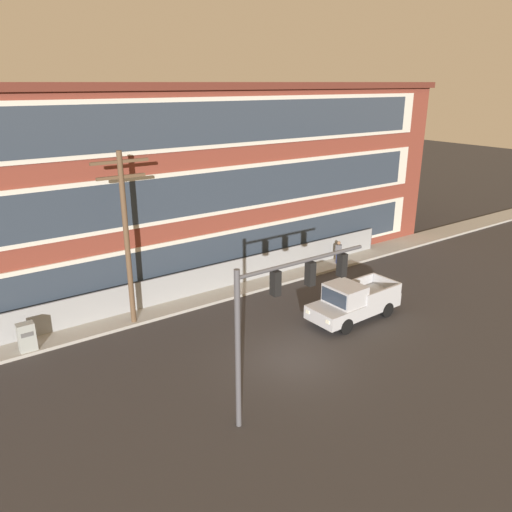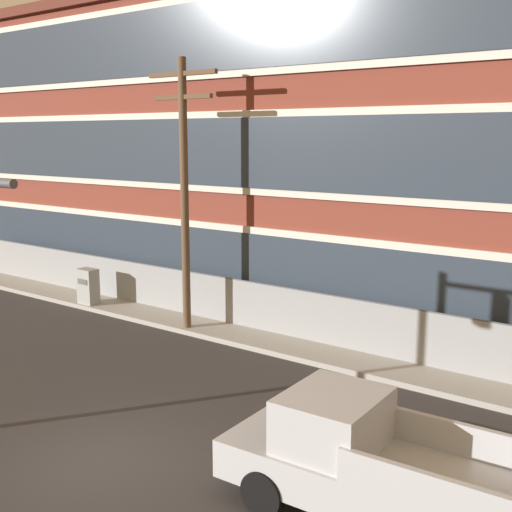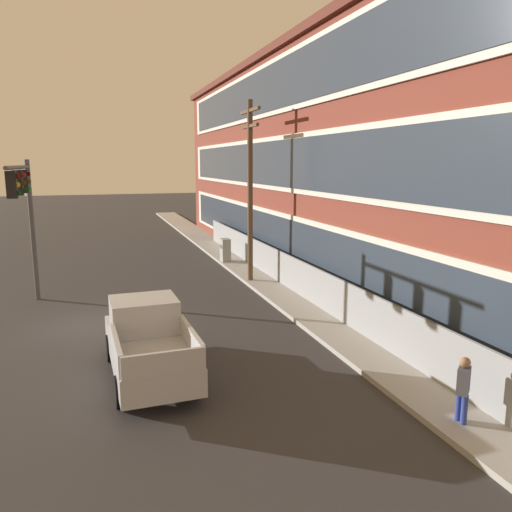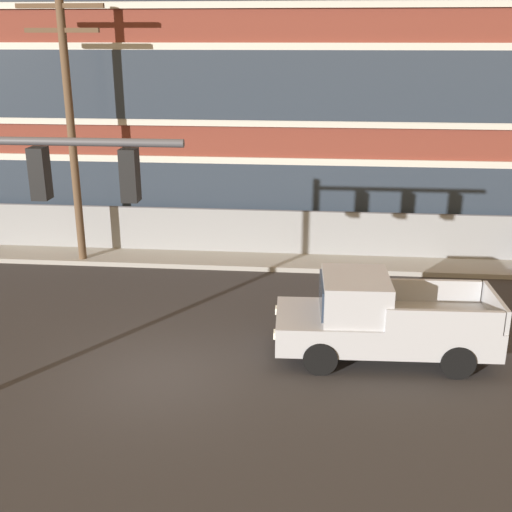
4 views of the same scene
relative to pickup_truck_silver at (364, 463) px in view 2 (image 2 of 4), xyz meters
The scene contains 7 objects.
ground_plane 5.32m from the pickup_truck_silver, 163.92° to the right, with size 160.00×160.00×0.00m, color #333030.
sidewalk_building_side 8.43m from the pickup_truck_silver, 126.83° to the left, with size 80.00×2.13×0.16m, color #9E9B93.
brick_mill_building 16.74m from the pickup_truck_silver, 121.99° to the left, with size 47.35×12.21×11.68m.
chain_link_fence 9.77m from the pickup_truck_silver, 132.74° to the left, with size 31.76×0.06×1.72m.
pickup_truck_silver is the anchor object (origin of this frame).
utility_pole_near_corner 11.88m from the pickup_truck_silver, 147.86° to the left, with size 2.75×0.26×8.75m.
electrical_cabinet 15.71m from the pickup_truck_silver, 157.55° to the left, with size 0.74×0.52×1.49m.
Camera 2 is at (9.46, -7.64, 6.39)m, focal length 45.00 mm.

